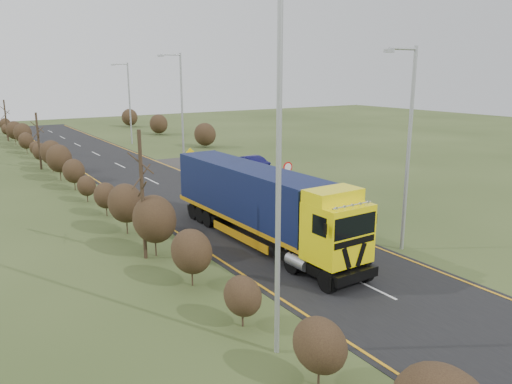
{
  "coord_description": "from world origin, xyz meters",
  "views": [
    {
      "loc": [
        -14.09,
        -17.38,
        8.56
      ],
      "look_at": [
        -0.29,
        4.04,
        2.38
      ],
      "focal_mm": 35.0,
      "sensor_mm": 36.0,
      "label": 1
    }
  ],
  "objects": [
    {
      "name": "streetlight_mid",
      "position": [
        4.46,
        23.78,
        5.61
      ],
      "size": [
        2.14,
        0.2,
        10.12
      ],
      "color": "#9FA2A5",
      "rests_on": "ground"
    },
    {
      "name": "car_blue_sedan",
      "position": [
        8.5,
        19.0,
        0.72
      ],
      "size": [
        2.03,
        4.54,
        1.45
      ],
      "primitive_type": "imported",
      "rotation": [
        0.0,
        0.0,
        3.26
      ],
      "color": "#0B0A39",
      "rests_on": "ground"
    },
    {
      "name": "left_pole",
      "position": [
        -5.96,
        -5.96,
        5.25
      ],
      "size": [
        0.16,
        0.16,
        10.5
      ],
      "primitive_type": "cylinder",
      "color": "#9FA2A5",
      "rests_on": "ground"
    },
    {
      "name": "lorry",
      "position": [
        -0.8,
        2.84,
        2.22
      ],
      "size": [
        2.74,
        14.08,
        3.91
      ],
      "rotation": [
        0.0,
        0.0,
        0.02
      ],
      "color": "black",
      "rests_on": "ground"
    },
    {
      "name": "layby",
      "position": [
        6.5,
        20.0,
        0.01
      ],
      "size": [
        6.0,
        18.0,
        0.02
      ],
      "primitive_type": "cube",
      "color": "#32302C",
      "rests_on": "ground"
    },
    {
      "name": "ground",
      "position": [
        0.0,
        0.0,
        0.0
      ],
      "size": [
        160.0,
        160.0,
        0.0
      ],
      "primitive_type": "plane",
      "color": "#32421C",
      "rests_on": "ground"
    },
    {
      "name": "hedgerow",
      "position": [
        -6.0,
        7.89,
        1.62
      ],
      "size": [
        2.24,
        102.04,
        6.05
      ],
      "color": "black",
      "rests_on": "ground"
    },
    {
      "name": "road",
      "position": [
        0.0,
        10.0,
        0.01
      ],
      "size": [
        8.0,
        120.0,
        0.02
      ],
      "primitive_type": "cube",
      "color": "black",
      "rests_on": "ground"
    },
    {
      "name": "streetlight_near",
      "position": [
        4.47,
        -1.68,
        5.36
      ],
      "size": [
        2.05,
        0.19,
        9.69
      ],
      "color": "#9FA2A5",
      "rests_on": "ground"
    },
    {
      "name": "warning_board",
      "position": [
        4.43,
        22.04,
        1.28
      ],
      "size": [
        0.79,
        0.11,
        2.08
      ],
      "color": "#9FA2A5",
      "rests_on": "ground"
    },
    {
      "name": "speed_sign",
      "position": [
        5.6,
        9.24,
        1.88
      ],
      "size": [
        0.73,
        0.1,
        2.64
      ],
      "color": "#9FA2A5",
      "rests_on": "ground"
    },
    {
      "name": "car_red_hatchback",
      "position": [
        5.05,
        15.61,
        0.74
      ],
      "size": [
        3.24,
        4.71,
        1.49
      ],
      "primitive_type": "imported",
      "rotation": [
        0.0,
        0.0,
        3.52
      ],
      "color": "#A80D08",
      "rests_on": "ground"
    },
    {
      "name": "streetlight_far",
      "position": [
        5.67,
        41.29,
        5.27
      ],
      "size": [
        2.02,
        0.19,
        9.54
      ],
      "color": "#9FA2A5",
      "rests_on": "ground"
    },
    {
      "name": "lane_markings",
      "position": [
        0.0,
        9.69,
        0.03
      ],
      "size": [
        7.52,
        116.0,
        0.01
      ],
      "color": "orange",
      "rests_on": "road"
    }
  ]
}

